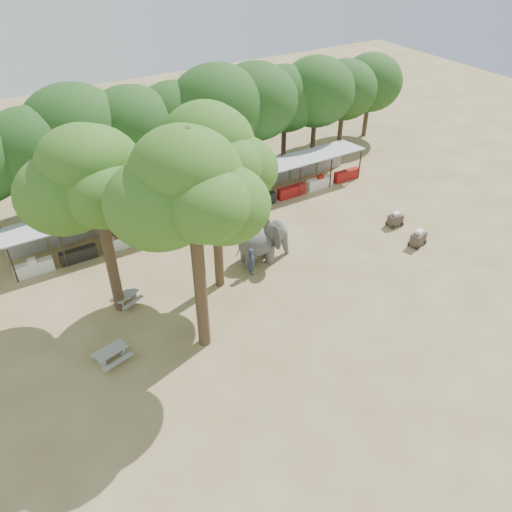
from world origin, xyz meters
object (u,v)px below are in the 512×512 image
picnic_table_near (111,354)px  yard_tree_left (90,181)px  handler (251,261)px  cart_back (395,219)px  yard_tree_center (187,189)px  elephant (264,242)px  yard_tree_back (209,155)px  picnic_table_far (126,298)px  cart_front (418,238)px

picnic_table_near → yard_tree_left: bearing=54.3°
handler → cart_back: handler is taller
picnic_table_near → cart_back: (21.71, 2.27, 0.00)m
yard_tree_center → elephant: (6.79, 4.63, -7.81)m
handler → yard_tree_center: bearing=142.5°
cart_back → yard_tree_left: bearing=179.5°
yard_tree_back → picnic_table_far: yard_tree_back is taller
picnic_table_far → elephant: bearing=-24.6°
yard_tree_back → elephant: bearing=9.4°
yard_tree_back → picnic_table_far: size_ratio=6.07×
picnic_table_near → cart_front: size_ratio=1.42×
picnic_table_near → picnic_table_far: size_ratio=1.05×
yard_tree_left → handler: yard_tree_left is taller
yard_tree_left → yard_tree_back: size_ratio=0.97×
cart_front → yard_tree_left: bearing=152.7°
yard_tree_left → yard_tree_back: 6.09m
picnic_table_near → cart_front: cart_front is taller
handler → cart_back: (11.82, -0.45, -0.41)m
picnic_table_near → picnic_table_far: bearing=47.0°
yard_tree_left → cart_front: yard_tree_left is taller
elephant → handler: elephant is taller
elephant → picnic_table_far: 9.26m
cart_front → cart_back: cart_front is taller
picnic_table_near → cart_back: 21.83m
handler → elephant: bearing=-40.6°
yard_tree_left → elephant: (9.79, -0.37, -6.80)m
yard_tree_back → handler: size_ratio=5.97×
yard_tree_center → elephant: bearing=34.3°
yard_tree_left → picnic_table_far: yard_tree_left is taller
yard_tree_back → picnic_table_near: (-7.55, -2.99, -8.00)m
yard_tree_center → picnic_table_far: (-2.41, 4.94, -8.73)m
yard_tree_left → cart_front: bearing=-12.5°
yard_tree_left → elephant: yard_tree_left is taller
elephant → cart_front: (9.92, -4.01, -0.80)m
yard_tree_center → cart_back: (17.16, 3.28, -8.67)m
handler → cart_back: bearing=-74.6°
yard_tree_left → cart_front: size_ratio=7.92×
yard_tree_back → picnic_table_near: bearing=-158.4°
picnic_table_far → cart_front: bearing=-35.4°
elephant → cart_back: 10.49m
elephant → cart_front: 10.73m
yard_tree_left → handler: (8.34, -1.27, -7.25)m
yard_tree_center → handler: 10.51m
yard_tree_back → handler: bearing=-6.6°
yard_tree_left → cart_back: size_ratio=9.36×
cart_front → cart_back: 2.70m
handler → picnic_table_far: handler is taller
yard_tree_center → cart_front: size_ratio=8.65×
picnic_table_far → picnic_table_near: bearing=-141.1°
yard_tree_back → handler: 7.95m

